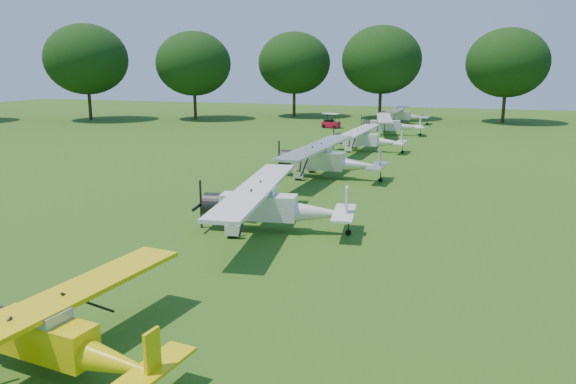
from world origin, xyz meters
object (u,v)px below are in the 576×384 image
aircraft_3 (270,203)px  aircraft_5 (366,138)px  aircraft_6 (390,124)px  aircraft_7 (402,114)px  aircraft_2 (57,335)px  golf_cart (331,123)px  aircraft_4 (326,158)px

aircraft_3 → aircraft_5: 25.77m
aircraft_6 → aircraft_7: aircraft_6 is taller
aircraft_2 → aircraft_6: aircraft_6 is taller
aircraft_2 → aircraft_7: size_ratio=0.94×
aircraft_2 → golf_cart: 56.75m
aircraft_3 → aircraft_7: (0.70, 50.48, -0.15)m
aircraft_3 → golf_cart: bearing=92.2°
aircraft_2 → aircraft_7: 64.01m
aircraft_2 → aircraft_5: bearing=96.2°
golf_cart → aircraft_3: bearing=-67.5°
aircraft_3 → aircraft_5: bearing=82.5°
aircraft_4 → aircraft_5: size_ratio=1.16×
aircraft_3 → aircraft_4: size_ratio=0.97×
aircraft_2 → aircraft_6: bearing=96.0°
aircraft_3 → aircraft_7: size_ratio=1.13×
aircraft_2 → golf_cart: (-6.05, 56.42, -0.56)m
aircraft_6 → golf_cart: (-7.75, 4.92, -0.66)m
aircraft_2 → aircraft_4: (0.57, 26.51, 0.26)m
aircraft_2 → golf_cart: size_ratio=4.37×
aircraft_3 → aircraft_5: (0.18, 25.77, -0.15)m
golf_cart → aircraft_6: bearing=-19.2°
aircraft_3 → golf_cart: (-7.03, 42.92, -0.78)m
aircraft_2 → aircraft_5: size_ratio=0.94×
aircraft_7 → golf_cart: size_ratio=4.62×
aircraft_5 → aircraft_4: bearing=-89.4°
aircraft_4 → aircraft_7: bearing=92.2°
golf_cart → aircraft_2: bearing=-70.7°
aircraft_6 → aircraft_4: bearing=-102.0°
aircraft_5 → golf_cart: size_ratio=4.63×
aircraft_5 → aircraft_7: bearing=92.0°
aircraft_4 → aircraft_7: (1.12, 37.47, -0.19)m
aircraft_6 → golf_cart: bearing=138.1°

